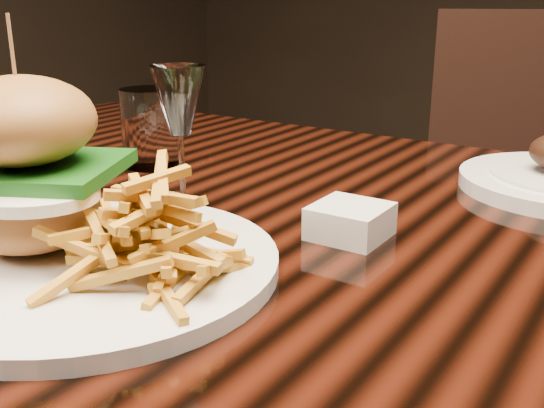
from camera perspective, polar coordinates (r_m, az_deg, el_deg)
The scene contains 6 objects.
dining_table at distance 0.69m, azimuth 4.90°, elevation -8.00°, with size 1.60×0.90×0.75m.
burger_plate at distance 0.56m, azimuth -16.79°, elevation -0.44°, with size 0.33×0.33×0.22m.
ramekin at distance 0.63m, azimuth 7.02°, elevation -1.54°, with size 0.07×0.07×0.03m, color silver.
wine_glass at distance 0.69m, azimuth -8.32°, elevation 8.65°, with size 0.06×0.06×0.16m.
water_tumbler at distance 0.90m, azimuth -10.84°, elevation 6.73°, with size 0.08×0.08×0.11m, color white.
chair_far at distance 1.52m, azimuth 22.11°, elevation 0.01°, with size 0.59×0.59×0.95m.
Camera 1 is at (0.29, -0.55, 0.98)m, focal length 42.00 mm.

